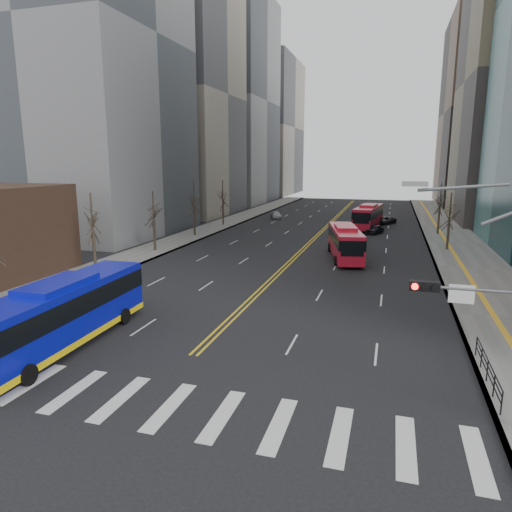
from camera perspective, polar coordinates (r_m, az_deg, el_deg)
ground at (r=21.00m, az=-13.76°, el=-17.36°), size 220.00×220.00×0.00m
sidewalk_right at (r=61.99m, az=23.65°, el=1.49°), size 7.00×130.00×0.15m
sidewalk_left at (r=66.82m, az=-6.64°, el=3.09°), size 5.00×130.00×0.15m
crosswalk at (r=20.99m, az=-13.76°, el=-17.35°), size 26.70×4.00×0.01m
centerline at (r=72.03m, az=8.76°, el=3.61°), size 0.55×100.00×0.01m
office_towers at (r=85.83m, az=10.73°, el=20.88°), size 83.00×134.00×58.00m
signal_mast at (r=18.88m, az=28.61°, el=-5.86°), size 5.37×0.37×9.39m
pedestrian_railing at (r=24.03m, az=26.98°, el=-12.30°), size 0.06×6.06×1.02m
street_trees at (r=53.22m, az=-1.92°, el=6.15°), size 35.20×47.20×7.60m
blue_bus at (r=27.26m, az=-23.28°, el=-6.55°), size 3.30×13.14×3.78m
red_bus_near at (r=48.66m, az=11.09°, el=1.93°), size 4.91×11.33×3.50m
red_bus_far at (r=71.61m, az=13.87°, el=5.00°), size 4.11×11.85×3.67m
car_white at (r=36.01m, az=-19.48°, el=-4.08°), size 1.46×4.11×1.35m
car_dark_mid at (r=66.59m, az=14.61°, el=3.25°), size 2.84×4.07×1.29m
car_silver at (r=81.92m, az=2.52°, el=5.13°), size 3.12×4.40×1.18m
car_dark_far at (r=77.72m, az=16.01°, el=4.30°), size 3.35×4.51×1.14m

